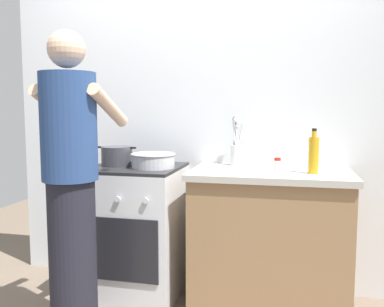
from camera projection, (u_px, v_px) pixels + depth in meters
The scene contains 9 objects.
back_wall at pixel (224, 114), 2.97m from camera, with size 3.20×0.10×2.50m.
countertop at pixel (269, 240), 2.64m from camera, with size 1.00×0.60×0.90m.
stove_range at pixel (136, 231), 2.84m from camera, with size 0.60×0.62×0.90m.
pot at pixel (117, 156), 2.83m from camera, with size 0.28×0.21×0.13m.
mixing_bowl at pixel (153, 160), 2.71m from camera, with size 0.30×0.30×0.10m.
utensil_crock at pixel (237, 151), 2.83m from camera, with size 0.10×0.10×0.33m.
spice_bottle at pixel (277, 164), 2.59m from camera, with size 0.04×0.04×0.08m.
oil_bottle at pixel (314, 154), 2.46m from camera, with size 0.06×0.06×0.27m.
person at pixel (71, 187), 2.26m from camera, with size 0.41×0.50×1.70m.
Camera 1 is at (0.65, -2.46, 1.28)m, focal length 38.59 mm.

